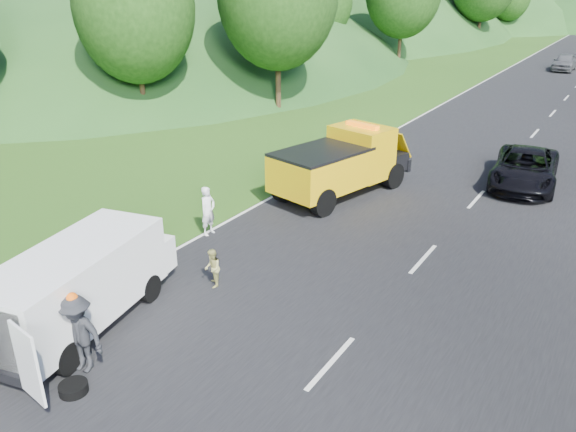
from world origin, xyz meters
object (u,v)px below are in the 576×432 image
Objects in this scene: worker at (85,370)px; spare_tire at (74,393)px; child at (214,286)px; tow_truck at (342,163)px; woman at (209,234)px; passing_suv at (522,185)px; suitcase at (154,249)px; white_van at (80,282)px.

worker reaches higher than spare_tire.
tow_truck is at bearing 142.05° from child.
passing_suv is (7.95, 10.78, 0.00)m from woman.
passing_suv reaches higher than suitcase.
white_van is 2.21m from worker.
woman is at bearing -178.88° from child.
child is at bearing 77.41° from worker.
worker is at bearing -53.02° from white_van.
spare_tire is at bearing -73.62° from tow_truck.
suitcase is at bearing 175.61° from woman.
spare_tire is at bearing -56.97° from white_van.
tow_truck reaches higher than passing_suv.
white_van is 2.85m from spare_tire.
child is 1.74× the size of suitcase.
white_van is at bearing -119.68° from passing_suv.
passing_suv is (5.95, 4.96, -1.31)m from tow_truck.
woman reaches higher than spare_tire.
white_van reaches higher than spare_tire.
tow_truck is 11.69m from white_van.
spare_tire is 0.11× the size of passing_suv.
passing_suv is (5.68, 17.81, 0.00)m from worker.
worker is 0.75m from spare_tire.
tow_truck is 13.55m from spare_tire.
worker is 0.35× the size of passing_suv.
woman is at bearing 109.41° from spare_tire.
tow_truck reaches higher than woman.
suitcase is 0.12× the size of passing_suv.
tow_truck is 1.24× the size of passing_suv.
passing_suv is (5.25, 18.42, 0.00)m from spare_tire.
passing_suv is at bearing 117.04° from child.
white_van reaches higher than worker.
suitcase is at bearing 118.91° from spare_tire.
woman is 3.55m from child.
spare_tire is at bearing -112.49° from passing_suv.
worker is (2.26, -7.03, 0.00)m from woman.
white_van is at bearing -65.56° from child.
child is at bearing -7.62° from suitcase.
woman is at bearing -95.50° from tow_truck.
spare_tire is (2.95, -5.33, -0.32)m from suitcase.
tow_truck is 1.03× the size of white_van.
tow_truck reaches higher than spare_tire.
child is 0.61× the size of worker.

